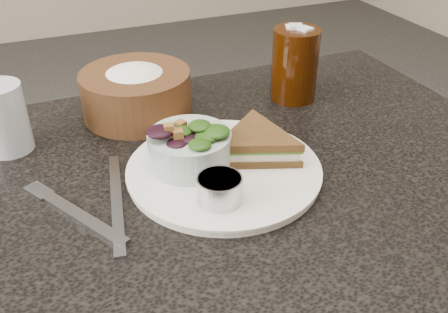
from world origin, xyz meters
name	(u,v)px	position (x,y,z in m)	size (l,w,h in m)	color
dinner_plate	(224,170)	(0.02, 0.00, 0.76)	(0.28, 0.28, 0.01)	silver
sandwich	(256,144)	(0.07, 0.01, 0.78)	(0.15, 0.15, 0.04)	#4C3517
salad_bowl	(190,144)	(-0.03, 0.03, 0.80)	(0.12, 0.12, 0.07)	#9EAFA5
dressing_ramekin	(220,189)	(-0.02, -0.07, 0.78)	(0.06, 0.06, 0.04)	#B0B3B8
orange_wedge	(202,131)	(0.02, 0.09, 0.78)	(0.07, 0.07, 0.03)	orange
fork	(79,215)	(-0.19, -0.01, 0.75)	(0.02, 0.17, 0.00)	gray
knife	(117,201)	(-0.14, 0.00, 0.75)	(0.01, 0.22, 0.00)	gray
bread_basket	(136,86)	(-0.05, 0.24, 0.80)	(0.19, 0.19, 0.11)	#53301A
cola_glass	(295,62)	(0.23, 0.19, 0.82)	(0.08, 0.08, 0.14)	black
water_glass	(4,118)	(-0.27, 0.20, 0.80)	(0.07, 0.07, 0.11)	#B3BAC2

